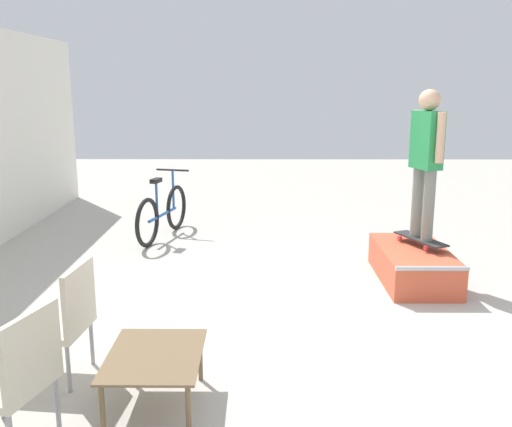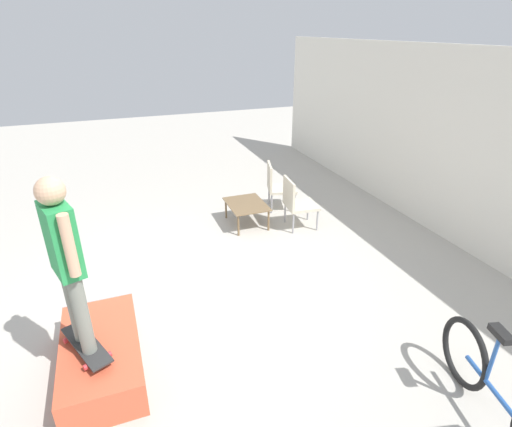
{
  "view_description": "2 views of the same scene",
  "coord_description": "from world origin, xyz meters",
  "px_view_note": "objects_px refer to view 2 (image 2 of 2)",
  "views": [
    {
      "loc": [
        -5.25,
        0.58,
        2.22
      ],
      "look_at": [
        0.22,
        0.61,
        0.98
      ],
      "focal_mm": 40.0,
      "sensor_mm": 36.0,
      "label": 1
    },
    {
      "loc": [
        4.46,
        -0.79,
        3.23
      ],
      "look_at": [
        0.03,
        0.86,
        1.01
      ],
      "focal_mm": 28.0,
      "sensor_mm": 36.0,
      "label": 2
    }
  ],
  "objects_px": {
    "skate_ramp_box": "(102,355)",
    "skateboard_on_ramp": "(86,345)",
    "patio_chair_left": "(277,184)",
    "coffee_table": "(246,206)",
    "person_skater": "(65,254)",
    "bicycle": "(500,396)",
    "patio_chair_right": "(297,201)"
  },
  "relations": [
    {
      "from": "coffee_table",
      "to": "person_skater",
      "type": "bearing_deg",
      "value": -43.0
    },
    {
      "from": "bicycle",
      "to": "coffee_table",
      "type": "bearing_deg",
      "value": -156.94
    },
    {
      "from": "bicycle",
      "to": "patio_chair_left",
      "type": "bearing_deg",
      "value": -166.56
    },
    {
      "from": "person_skater",
      "to": "coffee_table",
      "type": "relative_size",
      "value": 2.02
    },
    {
      "from": "skate_ramp_box",
      "to": "bicycle",
      "type": "relative_size",
      "value": 0.86
    },
    {
      "from": "skateboard_on_ramp",
      "to": "patio_chair_left",
      "type": "bearing_deg",
      "value": 110.17
    },
    {
      "from": "skateboard_on_ramp",
      "to": "patio_chair_left",
      "type": "relative_size",
      "value": 0.86
    },
    {
      "from": "person_skater",
      "to": "patio_chair_left",
      "type": "height_order",
      "value": "person_skater"
    },
    {
      "from": "bicycle",
      "to": "skate_ramp_box",
      "type": "bearing_deg",
      "value": -106.3
    },
    {
      "from": "skateboard_on_ramp",
      "to": "person_skater",
      "type": "height_order",
      "value": "person_skater"
    },
    {
      "from": "skateboard_on_ramp",
      "to": "bicycle",
      "type": "xyz_separation_m",
      "value": [
        1.77,
        3.3,
        -0.09
      ]
    },
    {
      "from": "coffee_table",
      "to": "patio_chair_right",
      "type": "relative_size",
      "value": 0.93
    },
    {
      "from": "patio_chair_left",
      "to": "patio_chair_right",
      "type": "height_order",
      "value": "same"
    },
    {
      "from": "skate_ramp_box",
      "to": "skateboard_on_ramp",
      "type": "distance_m",
      "value": 0.31
    },
    {
      "from": "patio_chair_left",
      "to": "bicycle",
      "type": "height_order",
      "value": "bicycle"
    },
    {
      "from": "person_skater",
      "to": "bicycle",
      "type": "distance_m",
      "value": 3.91
    },
    {
      "from": "patio_chair_right",
      "to": "bicycle",
      "type": "xyz_separation_m",
      "value": [
        4.15,
        -0.07,
        -0.13
      ]
    },
    {
      "from": "skate_ramp_box",
      "to": "coffee_table",
      "type": "xyz_separation_m",
      "value": [
        -2.67,
        2.5,
        0.17
      ]
    },
    {
      "from": "skateboard_on_ramp",
      "to": "coffee_table",
      "type": "bearing_deg",
      "value": 113.4
    },
    {
      "from": "person_skater",
      "to": "patio_chair_right",
      "type": "bearing_deg",
      "value": 106.36
    },
    {
      "from": "skate_ramp_box",
      "to": "bicycle",
      "type": "bearing_deg",
      "value": 59.44
    },
    {
      "from": "person_skater",
      "to": "patio_chair_right",
      "type": "distance_m",
      "value": 4.24
    },
    {
      "from": "patio_chair_right",
      "to": "skate_ramp_box",
      "type": "bearing_deg",
      "value": 130.36
    },
    {
      "from": "skateboard_on_ramp",
      "to": "patio_chair_right",
      "type": "bearing_deg",
      "value": 101.53
    },
    {
      "from": "skateboard_on_ramp",
      "to": "patio_chair_right",
      "type": "xyz_separation_m",
      "value": [
        -2.37,
        3.37,
        0.03
      ]
    },
    {
      "from": "coffee_table",
      "to": "skateboard_on_ramp",
      "type": "bearing_deg",
      "value": -43.0
    },
    {
      "from": "skate_ramp_box",
      "to": "patio_chair_right",
      "type": "height_order",
      "value": "patio_chair_right"
    },
    {
      "from": "coffee_table",
      "to": "patio_chair_left",
      "type": "bearing_deg",
      "value": 119.96
    },
    {
      "from": "skateboard_on_ramp",
      "to": "person_skater",
      "type": "distance_m",
      "value": 1.01
    },
    {
      "from": "skate_ramp_box",
      "to": "person_skater",
      "type": "distance_m",
      "value": 1.29
    },
    {
      "from": "person_skater",
      "to": "patio_chair_right",
      "type": "relative_size",
      "value": 1.88
    },
    {
      "from": "skateboard_on_ramp",
      "to": "person_skater",
      "type": "bearing_deg",
      "value": -68.61
    }
  ]
}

